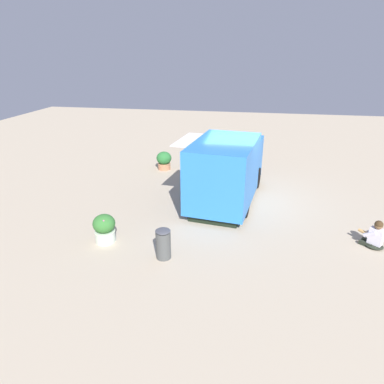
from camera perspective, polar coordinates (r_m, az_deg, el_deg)
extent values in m
plane|color=#B7A58C|center=(13.13, 7.91, -0.99)|extent=(40.00, 40.00, 0.00)
cube|color=#2C7BDE|center=(11.92, 5.38, 3.42)|extent=(3.60, 2.45, 2.16)
cube|color=#2C7BDE|center=(14.23, 7.52, 5.62)|extent=(1.68, 2.11, 1.74)
cube|color=black|center=(14.81, 8.10, 7.49)|extent=(0.24, 1.61, 0.66)
cube|color=black|center=(12.13, 0.69, 4.50)|extent=(1.84, 0.27, 0.76)
cube|color=white|center=(11.96, -0.64, 8.78)|extent=(2.08, 0.86, 0.03)
cube|color=black|center=(13.01, 5.90, -0.57)|extent=(4.74, 2.20, 0.23)
cylinder|color=black|center=(14.14, 10.81, 2.38)|extent=(0.85, 0.33, 0.83)
cylinder|color=black|center=(14.44, 3.73, 3.17)|extent=(0.85, 0.33, 0.83)
cylinder|color=black|center=(11.56, 8.90, -2.18)|extent=(0.85, 0.33, 0.83)
cylinder|color=black|center=(11.92, 0.36, -1.10)|extent=(0.85, 0.33, 0.83)
ellipsoid|color=#242A20|center=(11.14, 28.25, -7.92)|extent=(0.66, 0.68, 0.11)
cube|color=#242A20|center=(11.27, 27.49, -7.37)|extent=(0.30, 0.35, 0.11)
cube|color=#242A20|center=(11.10, 27.12, -7.76)|extent=(0.30, 0.35, 0.11)
cube|color=silver|center=(11.01, 28.53, -6.57)|extent=(0.40, 0.43, 0.49)
sphere|color=brown|center=(10.86, 28.88, -4.94)|extent=(0.23, 0.23, 0.23)
sphere|color=#422F1B|center=(10.84, 28.90, -4.81)|extent=(0.23, 0.23, 0.23)
cube|color=silver|center=(11.11, 28.12, -5.84)|extent=(0.28, 0.33, 0.27)
cube|color=silver|center=(10.91, 27.72, -6.26)|extent=(0.28, 0.33, 0.27)
cylinder|color=tan|center=(11.08, 27.04, -6.10)|extent=(0.37, 0.31, 0.09)
cube|color=orange|center=(11.08, 27.06, -6.02)|extent=(0.30, 0.24, 0.02)
cylinder|color=#BF7A56|center=(16.23, -4.69, 4.34)|extent=(0.59, 0.59, 0.29)
torus|color=tan|center=(16.19, -4.70, 4.77)|extent=(0.61, 0.61, 0.04)
ellipsoid|color=#2D7535|center=(16.11, -4.73, 5.72)|extent=(0.71, 0.71, 0.60)
sphere|color=#A651B9|center=(16.22, -3.82, 6.11)|extent=(0.05, 0.05, 0.05)
sphere|color=purple|center=(15.88, -4.14, 6.01)|extent=(0.08, 0.08, 0.08)
sphere|color=#9B5AB6|center=(16.36, -5.15, 6.10)|extent=(0.07, 0.07, 0.07)
sphere|color=#A859B9|center=(16.16, -5.59, 6.27)|extent=(0.08, 0.08, 0.08)
sphere|color=#9951B8|center=(15.94, -5.55, 5.97)|extent=(0.08, 0.08, 0.08)
cylinder|color=beige|center=(10.38, -14.36, -7.19)|extent=(0.58, 0.58, 0.34)
torus|color=beige|center=(10.30, -14.44, -6.43)|extent=(0.61, 0.61, 0.04)
ellipsoid|color=#347330|center=(10.18, -14.58, -5.16)|extent=(0.65, 0.65, 0.55)
sphere|color=#E74182|center=(10.29, -14.84, -3.85)|extent=(0.08, 0.08, 0.08)
sphere|color=#E83B97|center=(10.12, -16.01, -4.79)|extent=(0.08, 0.08, 0.08)
sphere|color=#D3348F|center=(9.96, -15.44, -5.19)|extent=(0.06, 0.06, 0.06)
sphere|color=#D3488E|center=(9.93, -14.62, -4.78)|extent=(0.09, 0.09, 0.09)
sphere|color=#DA427D|center=(10.07, -13.21, -4.83)|extent=(0.08, 0.08, 0.08)
cylinder|color=#4A4D4C|center=(9.24, -4.83, -8.87)|extent=(0.40, 0.40, 0.78)
ellipsoid|color=#464750|center=(9.03, -4.92, -6.55)|extent=(0.41, 0.41, 0.09)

